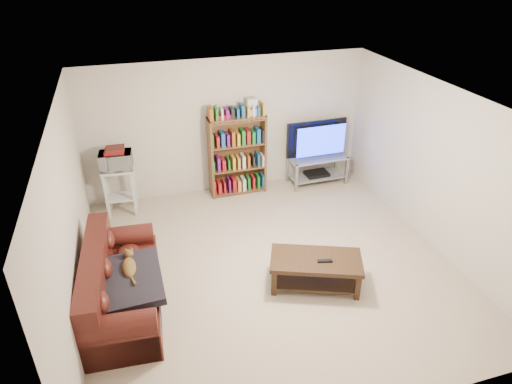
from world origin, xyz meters
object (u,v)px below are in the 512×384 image
object	(u,v)px
coffee_table	(316,267)
tv_stand	(317,165)
sofa	(117,288)
bookshelf	(237,155)

from	to	relation	value
coffee_table	tv_stand	size ratio (longest dim) A/B	1.21
sofa	bookshelf	distance (m)	3.37
sofa	bookshelf	xyz separation A→B (m)	(2.20, 2.51, 0.45)
bookshelf	coffee_table	bearing A→B (deg)	-84.01
sofa	tv_stand	size ratio (longest dim) A/B	1.85
coffee_table	tv_stand	distance (m)	2.99
sofa	coffee_table	xyz separation A→B (m)	(2.52, -0.31, 0.00)
sofa	coffee_table	size ratio (longest dim) A/B	1.52
sofa	tv_stand	bearing A→B (deg)	37.14
sofa	bookshelf	world-z (taller)	bookshelf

